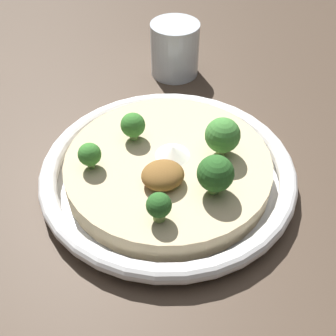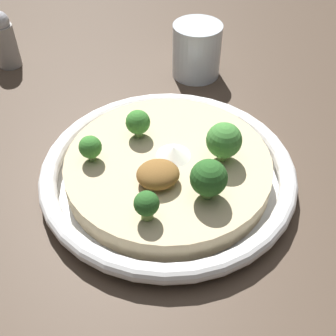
% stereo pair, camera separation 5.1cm
% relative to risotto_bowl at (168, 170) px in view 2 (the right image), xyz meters
% --- Properties ---
extents(ground_plane, '(6.00, 6.00, 0.00)m').
position_rel_risotto_bowl_xyz_m(ground_plane, '(0.00, 0.00, -0.02)').
color(ground_plane, '#47382B').
extents(risotto_bowl, '(0.31, 0.31, 0.04)m').
position_rel_risotto_bowl_xyz_m(risotto_bowl, '(0.00, 0.00, 0.00)').
color(risotto_bowl, white).
rests_on(risotto_bowl, ground_plane).
extents(cheese_sprinkle, '(0.04, 0.04, 0.01)m').
position_rel_risotto_bowl_xyz_m(cheese_sprinkle, '(-0.01, -0.01, 0.03)').
color(cheese_sprinkle, white).
rests_on(cheese_sprinkle, risotto_bowl).
extents(crispy_onion_garnish, '(0.05, 0.04, 0.02)m').
position_rel_risotto_bowl_xyz_m(crispy_onion_garnish, '(0.02, 0.04, 0.03)').
color(crispy_onion_garnish, brown).
rests_on(crispy_onion_garnish, risotto_bowl).
extents(broccoli_left, '(0.04, 0.04, 0.05)m').
position_rel_risotto_bowl_xyz_m(broccoli_left, '(-0.06, 0.01, 0.05)').
color(broccoli_left, '#759E4C').
rests_on(broccoli_left, risotto_bowl).
extents(broccoli_back_right, '(0.03, 0.03, 0.04)m').
position_rel_risotto_bowl_xyz_m(broccoli_back_right, '(0.04, 0.08, 0.04)').
color(broccoli_back_right, '#84A856').
rests_on(broccoli_back_right, risotto_bowl).
extents(broccoli_back, '(0.04, 0.04, 0.05)m').
position_rel_risotto_bowl_xyz_m(broccoli_back, '(-0.03, 0.06, 0.05)').
color(broccoli_back, '#668E47').
rests_on(broccoli_back, risotto_bowl).
extents(broccoli_front_right, '(0.03, 0.03, 0.03)m').
position_rel_risotto_bowl_xyz_m(broccoli_front_right, '(0.09, -0.02, 0.04)').
color(broccoli_front_right, '#668E47').
rests_on(broccoli_front_right, risotto_bowl).
extents(broccoli_front, '(0.03, 0.03, 0.04)m').
position_rel_risotto_bowl_xyz_m(broccoli_front, '(0.03, -0.05, 0.04)').
color(broccoli_front, '#668E47').
rests_on(broccoli_front, risotto_bowl).
extents(drinking_glass, '(0.08, 0.08, 0.09)m').
position_rel_risotto_bowl_xyz_m(drinking_glass, '(-0.09, -0.24, 0.03)').
color(drinking_glass, silver).
rests_on(drinking_glass, ground_plane).
extents(pepper_shaker, '(0.04, 0.04, 0.10)m').
position_rel_risotto_bowl_xyz_m(pepper_shaker, '(0.22, -0.32, 0.03)').
color(pepper_shaker, '#9E9993').
rests_on(pepper_shaker, ground_plane).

